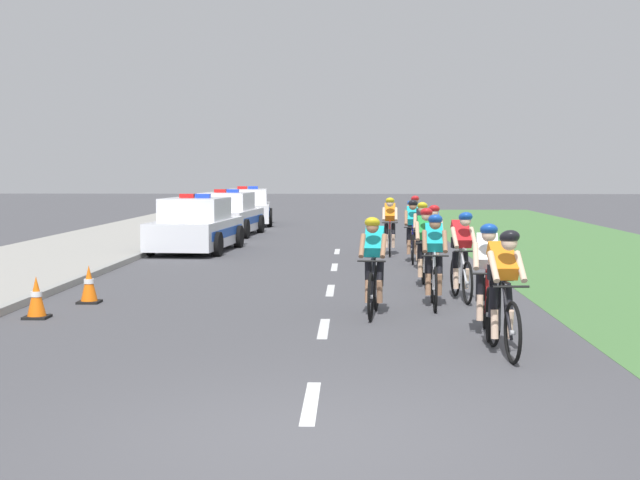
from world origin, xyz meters
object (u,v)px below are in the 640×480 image
cyclist_sixth (425,247)px  police_car_third (248,208)px  cyclist_eighth (413,230)px  cyclist_ninth (390,225)px  traffic_cone_mid (89,285)px  police_car_second (227,216)px  cyclist_third (374,265)px  cyclist_seventh (433,240)px  cyclist_fourth (434,259)px  traffic_cone_near (36,298)px  cyclist_lead (503,290)px  police_car_nearest (196,227)px  cyclist_eleventh (413,222)px  cyclist_second (487,278)px  cyclist_tenth (422,235)px  cyclist_fifth (462,255)px

cyclist_sixth → police_car_third: (-5.66, 19.67, -0.11)m
cyclist_eighth → cyclist_ninth: 1.95m
traffic_cone_mid → police_car_second: bearing=89.5°
cyclist_third → cyclist_seventh: bearing=74.5°
cyclist_fourth → traffic_cone_near: cyclist_fourth is taller
cyclist_lead → police_car_third: bearing=103.2°
traffic_cone_mid → police_car_nearest: bearing=89.3°
cyclist_lead → traffic_cone_mid: (-6.21, 4.01, -0.48)m
cyclist_fourth → cyclist_eleventh: same height
traffic_cone_near → cyclist_sixth: bearing=31.3°
cyclist_ninth → cyclist_eleventh: same height
cyclist_third → police_car_second: police_car_second is taller
cyclist_fourth → cyclist_seventh: (0.34, 3.94, 0.00)m
cyclist_fourth → police_car_third: (-5.60, 22.12, -0.11)m
cyclist_lead → cyclist_second: size_ratio=1.00×
cyclist_eighth → cyclist_sixth: bearing=-91.0°
police_car_nearest → cyclist_fourth: bearing=-60.4°
cyclist_third → cyclist_tenth: same height
cyclist_fifth → police_car_nearest: police_car_nearest is taller
cyclist_fourth → traffic_cone_near: bearing=-168.1°
cyclist_eleventh → cyclist_eighth: bearing=-94.3°
cyclist_ninth → cyclist_tenth: bearing=-80.3°
cyclist_fourth → cyclist_eighth: bearing=88.8°
cyclist_ninth → cyclist_sixth: bearing=-86.7°
cyclist_ninth → cyclist_lead: bearing=-86.4°
police_car_second → cyclist_third: bearing=-74.8°
traffic_cone_mid → cyclist_eleventh: bearing=59.7°
cyclist_eighth → cyclist_tenth: 1.50m
cyclist_second → cyclist_eleventh: size_ratio=1.00×
cyclist_ninth → cyclist_second: bearing=-86.0°
cyclist_fourth → cyclist_fifth: size_ratio=1.00×
police_car_second → cyclist_seventh: bearing=-63.9°
cyclist_fourth → police_car_third: police_car_third is taller
police_car_third → traffic_cone_mid: police_car_third is taller
cyclist_fourth → traffic_cone_mid: size_ratio=2.69×
cyclist_second → traffic_cone_near: bearing=169.9°
cyclist_fourth → police_car_second: (-5.60, 16.04, -0.11)m
cyclist_eighth → police_car_third: bearing=110.9°
traffic_cone_mid → cyclist_seventh: bearing=31.0°
cyclist_second → cyclist_eighth: same height
cyclist_lead → cyclist_eighth: 10.83m
police_car_third → cyclist_lead: bearing=-76.8°
cyclist_sixth → cyclist_seventh: (0.28, 1.49, 0.00)m
police_car_second → traffic_cone_near: size_ratio=7.07×
police_car_nearest → cyclist_third: bearing=-66.8°
cyclist_ninth → traffic_cone_near: cyclist_ninth is taller
cyclist_lead → cyclist_tenth: size_ratio=1.00×
cyclist_fifth → cyclist_eighth: size_ratio=1.00×
cyclist_fourth → cyclist_eleventh: (0.43, 10.84, 0.00)m
cyclist_fifth → cyclist_third: bearing=-132.4°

